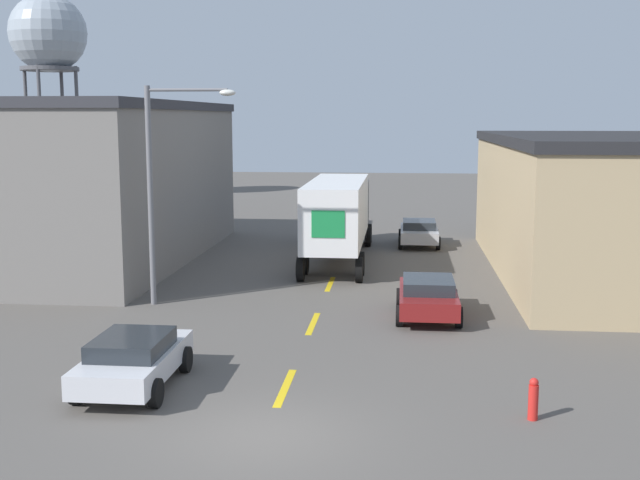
{
  "coord_description": "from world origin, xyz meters",
  "views": [
    {
      "loc": [
        2.78,
        -15.74,
        6.59
      ],
      "look_at": [
        0.1,
        10.47,
        2.54
      ],
      "focal_mm": 45.0,
      "sensor_mm": 36.0,
      "label": 1
    }
  ],
  "objects_px": {
    "parked_car_left_near": "(133,359)",
    "parked_car_right_mid": "(428,296)",
    "semi_truck": "(339,211)",
    "street_lamp": "(161,177)",
    "water_tower": "(48,35)",
    "fire_hydrant": "(533,399)",
    "parked_car_right_far": "(419,232)"
  },
  "relations": [
    {
      "from": "water_tower",
      "to": "street_lamp",
      "type": "distance_m",
      "value": 40.66
    },
    {
      "from": "parked_car_right_mid",
      "to": "street_lamp",
      "type": "xyz_separation_m",
      "value": [
        -9.23,
        0.88,
        3.8
      ]
    },
    {
      "from": "parked_car_right_far",
      "to": "fire_hydrant",
      "type": "distance_m",
      "value": 24.16
    },
    {
      "from": "semi_truck",
      "to": "parked_car_right_mid",
      "type": "bearing_deg",
      "value": -70.52
    },
    {
      "from": "street_lamp",
      "to": "fire_hydrant",
      "type": "xyz_separation_m",
      "value": [
        11.25,
        -9.87,
        -4.05
      ]
    },
    {
      "from": "fire_hydrant",
      "to": "parked_car_left_near",
      "type": "bearing_deg",
      "value": 172.84
    },
    {
      "from": "parked_car_left_near",
      "to": "parked_car_right_mid",
      "type": "xyz_separation_m",
      "value": [
        7.41,
        7.81,
        0.0
      ]
    },
    {
      "from": "parked_car_left_near",
      "to": "fire_hydrant",
      "type": "height_order",
      "value": "parked_car_left_near"
    },
    {
      "from": "parked_car_right_far",
      "to": "semi_truck",
      "type": "bearing_deg",
      "value": -129.93
    },
    {
      "from": "water_tower",
      "to": "fire_hydrant",
      "type": "relative_size",
      "value": 16.85
    },
    {
      "from": "semi_truck",
      "to": "parked_car_left_near",
      "type": "distance_m",
      "value": 18.79
    },
    {
      "from": "parked_car_right_far",
      "to": "parked_car_right_mid",
      "type": "xyz_separation_m",
      "value": [
        0.0,
        -15.08,
        0.0
      ]
    },
    {
      "from": "parked_car_right_mid",
      "to": "parked_car_right_far",
      "type": "bearing_deg",
      "value": 90.0
    },
    {
      "from": "semi_truck",
      "to": "street_lamp",
      "type": "bearing_deg",
      "value": -119.58
    },
    {
      "from": "semi_truck",
      "to": "water_tower",
      "type": "relative_size",
      "value": 0.76
    },
    {
      "from": "semi_truck",
      "to": "water_tower",
      "type": "bearing_deg",
      "value": 134.57
    },
    {
      "from": "parked_car_right_mid",
      "to": "water_tower",
      "type": "bearing_deg",
      "value": 128.8
    },
    {
      "from": "parked_car_left_near",
      "to": "fire_hydrant",
      "type": "distance_m",
      "value": 9.51
    },
    {
      "from": "parked_car_right_mid",
      "to": "fire_hydrant",
      "type": "bearing_deg",
      "value": -77.34
    },
    {
      "from": "semi_truck",
      "to": "street_lamp",
      "type": "height_order",
      "value": "street_lamp"
    },
    {
      "from": "semi_truck",
      "to": "parked_car_left_near",
      "type": "bearing_deg",
      "value": -101.38
    },
    {
      "from": "semi_truck",
      "to": "fire_hydrant",
      "type": "height_order",
      "value": "semi_truck"
    },
    {
      "from": "parked_car_left_near",
      "to": "semi_truck",
      "type": "bearing_deg",
      "value": 78.82
    },
    {
      "from": "parked_car_right_mid",
      "to": "street_lamp",
      "type": "height_order",
      "value": "street_lamp"
    },
    {
      "from": "street_lamp",
      "to": "fire_hydrant",
      "type": "bearing_deg",
      "value": -41.27
    },
    {
      "from": "semi_truck",
      "to": "fire_hydrant",
      "type": "distance_m",
      "value": 20.48
    },
    {
      "from": "parked_car_right_far",
      "to": "parked_car_right_mid",
      "type": "height_order",
      "value": "same"
    },
    {
      "from": "parked_car_left_near",
      "to": "parked_car_right_far",
      "type": "height_order",
      "value": "same"
    },
    {
      "from": "street_lamp",
      "to": "water_tower",
      "type": "bearing_deg",
      "value": 119.19
    },
    {
      "from": "semi_truck",
      "to": "water_tower",
      "type": "xyz_separation_m",
      "value": [
        -24.86,
        25.06,
        10.62
      ]
    },
    {
      "from": "semi_truck",
      "to": "parked_car_left_near",
      "type": "xyz_separation_m",
      "value": [
        -3.63,
        -18.37,
        -1.55
      ]
    },
    {
      "from": "parked_car_right_mid",
      "to": "street_lamp",
      "type": "bearing_deg",
      "value": 174.55
    }
  ]
}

